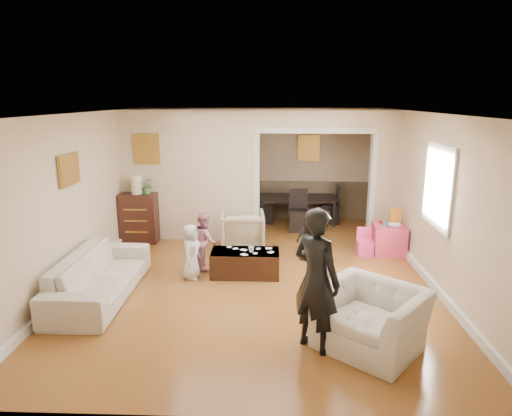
{
  "coord_description": "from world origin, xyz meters",
  "views": [
    {
      "loc": [
        0.26,
        -6.97,
        2.82
      ],
      "look_at": [
        0.0,
        0.2,
        1.05
      ],
      "focal_mm": 31.38,
      "sensor_mm": 36.0,
      "label": 1
    }
  ],
  "objects_px": {
    "coffee_table": "(245,263)",
    "coffee_cup": "(251,250)",
    "table_lamp": "(137,185)",
    "play_table": "(389,239)",
    "cyan_cup": "(385,224)",
    "child_kneel_a": "(191,252)",
    "child_kneel_b": "(205,240)",
    "child_toddler": "(307,238)",
    "armchair_front": "(371,318)",
    "dresser": "(139,218)",
    "adult_person": "(316,280)",
    "sofa": "(100,275)",
    "armchair_back": "(243,231)",
    "dining_table": "(297,210)"
  },
  "relations": [
    {
      "from": "coffee_table",
      "to": "coffee_cup",
      "type": "distance_m",
      "value": 0.27
    },
    {
      "from": "table_lamp",
      "to": "play_table",
      "type": "distance_m",
      "value": 4.93
    },
    {
      "from": "cyan_cup",
      "to": "child_kneel_a",
      "type": "height_order",
      "value": "child_kneel_a"
    },
    {
      "from": "cyan_cup",
      "to": "coffee_table",
      "type": "bearing_deg",
      "value": -156.33
    },
    {
      "from": "child_kneel_a",
      "to": "child_kneel_b",
      "type": "distance_m",
      "value": 0.48
    },
    {
      "from": "child_kneel_a",
      "to": "child_toddler",
      "type": "xyz_separation_m",
      "value": [
        1.9,
        0.9,
        -0.04
      ]
    },
    {
      "from": "armchair_front",
      "to": "child_toddler",
      "type": "xyz_separation_m",
      "value": [
        -0.52,
        2.87,
        0.04
      ]
    },
    {
      "from": "dresser",
      "to": "child_kneel_b",
      "type": "height_order",
      "value": "dresser"
    },
    {
      "from": "coffee_cup",
      "to": "adult_person",
      "type": "xyz_separation_m",
      "value": [
        0.83,
        -2.1,
        0.38
      ]
    },
    {
      "from": "sofa",
      "to": "adult_person",
      "type": "bearing_deg",
      "value": -113.22
    },
    {
      "from": "child_kneel_b",
      "to": "coffee_table",
      "type": "bearing_deg",
      "value": -132.9
    },
    {
      "from": "cyan_cup",
      "to": "table_lamp",
      "type": "bearing_deg",
      "value": 173.19
    },
    {
      "from": "sofa",
      "to": "coffee_table",
      "type": "bearing_deg",
      "value": -66.92
    },
    {
      "from": "child_kneel_a",
      "to": "child_kneel_b",
      "type": "height_order",
      "value": "child_kneel_b"
    },
    {
      "from": "armchair_back",
      "to": "child_toddler",
      "type": "distance_m",
      "value": 1.28
    },
    {
      "from": "sofa",
      "to": "child_kneel_b",
      "type": "relative_size",
      "value": 2.29
    },
    {
      "from": "child_toddler",
      "to": "armchair_back",
      "type": "bearing_deg",
      "value": -63.34
    },
    {
      "from": "coffee_table",
      "to": "coffee_cup",
      "type": "relative_size",
      "value": 11.41
    },
    {
      "from": "table_lamp",
      "to": "dining_table",
      "type": "bearing_deg",
      "value": 25.79
    },
    {
      "from": "dresser",
      "to": "play_table",
      "type": "bearing_deg",
      "value": -6.08
    },
    {
      "from": "play_table",
      "to": "child_kneel_a",
      "type": "distance_m",
      "value": 3.69
    },
    {
      "from": "armchair_back",
      "to": "armchair_front",
      "type": "height_order",
      "value": "armchair_back"
    },
    {
      "from": "sofa",
      "to": "child_kneel_b",
      "type": "xyz_separation_m",
      "value": [
        1.35,
        1.18,
        0.16
      ]
    },
    {
      "from": "armchair_front",
      "to": "coffee_table",
      "type": "distance_m",
      "value": 2.64
    },
    {
      "from": "armchair_back",
      "to": "play_table",
      "type": "distance_m",
      "value": 2.72
    },
    {
      "from": "adult_person",
      "to": "cyan_cup",
      "type": "bearing_deg",
      "value": -72.06
    },
    {
      "from": "coffee_table",
      "to": "coffee_cup",
      "type": "bearing_deg",
      "value": -26.57
    },
    {
      "from": "table_lamp",
      "to": "child_kneel_b",
      "type": "height_order",
      "value": "table_lamp"
    },
    {
      "from": "sofa",
      "to": "dresser",
      "type": "distance_m",
      "value": 2.55
    },
    {
      "from": "adult_person",
      "to": "child_kneel_b",
      "type": "relative_size",
      "value": 1.72
    },
    {
      "from": "sofa",
      "to": "play_table",
      "type": "height_order",
      "value": "sofa"
    },
    {
      "from": "child_kneel_b",
      "to": "dresser",
      "type": "bearing_deg",
      "value": 28.48
    },
    {
      "from": "adult_person",
      "to": "armchair_front",
      "type": "bearing_deg",
      "value": -133.54
    },
    {
      "from": "child_toddler",
      "to": "child_kneel_a",
      "type": "bearing_deg",
      "value": -14.35
    },
    {
      "from": "play_table",
      "to": "armchair_front",
      "type": "bearing_deg",
      "value": -107.49
    },
    {
      "from": "child_kneel_b",
      "to": "dining_table",
      "type": "bearing_deg",
      "value": -50.03
    },
    {
      "from": "armchair_back",
      "to": "dining_table",
      "type": "relative_size",
      "value": 0.46
    },
    {
      "from": "child_kneel_b",
      "to": "adult_person",
      "type": "bearing_deg",
      "value": -166.1
    },
    {
      "from": "play_table",
      "to": "cyan_cup",
      "type": "relative_size",
      "value": 7.1
    },
    {
      "from": "sofa",
      "to": "table_lamp",
      "type": "relative_size",
      "value": 6.2
    },
    {
      "from": "sofa",
      "to": "dining_table",
      "type": "xyz_separation_m",
      "value": [
        3.06,
        4.1,
        -0.02
      ]
    },
    {
      "from": "armchair_back",
      "to": "adult_person",
      "type": "bearing_deg",
      "value": 102.71
    },
    {
      "from": "dining_table",
      "to": "table_lamp",
      "type": "bearing_deg",
      "value": -157.08
    },
    {
      "from": "play_table",
      "to": "child_kneel_b",
      "type": "bearing_deg",
      "value": -165.63
    },
    {
      "from": "dining_table",
      "to": "coffee_table",
      "type": "bearing_deg",
      "value": -110.24
    },
    {
      "from": "armchair_back",
      "to": "child_kneel_b",
      "type": "xyz_separation_m",
      "value": [
        -0.58,
        -0.96,
        0.11
      ]
    },
    {
      "from": "armchair_back",
      "to": "child_kneel_a",
      "type": "bearing_deg",
      "value": 58.36
    },
    {
      "from": "sofa",
      "to": "armchair_back",
      "type": "distance_m",
      "value": 2.89
    },
    {
      "from": "dresser",
      "to": "coffee_cup",
      "type": "bearing_deg",
      "value": -36.39
    },
    {
      "from": "armchair_front",
      "to": "adult_person",
      "type": "xyz_separation_m",
      "value": [
        -0.64,
        -0.03,
        0.48
      ]
    }
  ]
}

